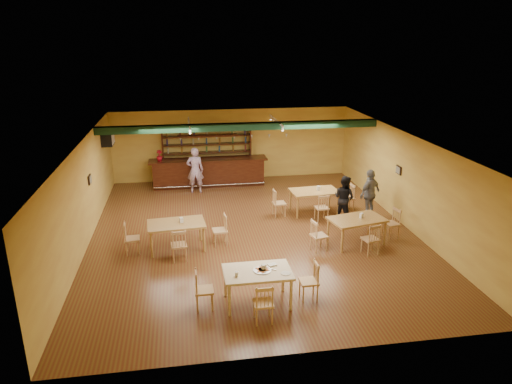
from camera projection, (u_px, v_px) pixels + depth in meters
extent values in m
plane|color=#5E2E1A|center=(253.00, 233.00, 14.85)|extent=(12.00, 12.00, 0.00)
cube|color=black|center=(241.00, 127.00, 16.55)|extent=(10.00, 0.30, 0.25)
cube|color=white|center=(189.00, 123.00, 16.82)|extent=(0.05, 2.50, 0.05)
cube|color=white|center=(276.00, 121.00, 17.29)|extent=(0.05, 2.50, 0.05)
cube|color=white|center=(108.00, 137.00, 17.31)|extent=(0.34, 0.70, 0.48)
cube|color=black|center=(90.00, 179.00, 14.50)|extent=(0.04, 0.34, 0.28)
cube|color=black|center=(399.00, 170.00, 15.51)|extent=(0.04, 0.34, 0.28)
cube|color=black|center=(209.00, 172.00, 19.33)|extent=(4.80, 0.85, 1.13)
cube|color=black|center=(207.00, 155.00, 19.73)|extent=(3.72, 0.40, 2.28)
imported|color=#B31021|center=(159.00, 156.00, 18.78)|extent=(0.31, 0.31, 0.43)
cube|color=#A17639|center=(314.00, 202.00, 16.39)|extent=(1.70, 1.10, 0.82)
cube|color=#A17639|center=(177.00, 236.00, 13.61)|extent=(1.71, 1.11, 0.82)
cube|color=#A17639|center=(356.00, 231.00, 13.95)|extent=(1.78, 1.29, 0.81)
cube|color=beige|center=(257.00, 287.00, 10.84)|extent=(1.56, 1.01, 0.83)
cylinder|color=silver|center=(262.00, 270.00, 10.72)|extent=(0.45, 0.45, 0.01)
cylinder|color=#EAE5C6|center=(237.00, 274.00, 10.46)|extent=(0.07, 0.07, 0.11)
cube|color=white|center=(272.00, 265.00, 10.97)|extent=(0.23, 0.20, 0.03)
cube|color=silver|center=(269.00, 268.00, 10.80)|extent=(0.30, 0.27, 0.00)
cylinder|color=white|center=(286.00, 273.00, 10.59)|extent=(0.22, 0.22, 0.01)
imported|color=#754493|center=(195.00, 170.00, 18.36)|extent=(0.68, 0.47, 1.82)
imported|color=black|center=(344.00, 198.00, 15.64)|extent=(0.92, 0.95, 1.55)
imported|color=gray|center=(370.00, 194.00, 15.86)|extent=(1.06, 0.87, 1.69)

